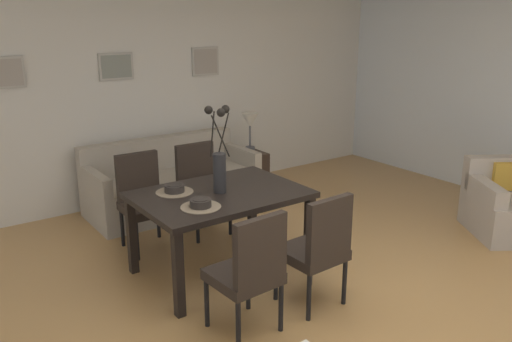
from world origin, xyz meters
TOP-DOWN VIEW (x-y plane):
  - ground_plane at (0.00, 0.00)m, footprint 9.00×9.00m
  - back_wall_panel at (0.00, 3.25)m, footprint 9.00×0.10m
  - dining_table at (-0.30, 1.00)m, footprint 1.40×0.99m
  - dining_chair_near_left at (-0.63, 0.07)m, footprint 0.46×0.46m
  - dining_chair_near_right at (-0.62, 1.90)m, footprint 0.45×0.45m
  - dining_chair_far_left at (-0.00, 0.08)m, footprint 0.46×0.46m
  - dining_chair_far_right at (0.03, 1.91)m, footprint 0.45×0.45m
  - centerpiece_vase at (-0.30, 1.00)m, footprint 0.21×0.23m
  - placemat_near_left at (-0.61, 0.78)m, footprint 0.32×0.32m
  - bowl_near_left at (-0.61, 0.78)m, footprint 0.17×0.17m
  - placemat_near_right at (-0.61, 1.22)m, footprint 0.32×0.32m
  - bowl_near_right at (-0.61, 1.22)m, footprint 0.17×0.17m
  - sofa at (0.08, 2.70)m, footprint 1.93×0.84m
  - side_table at (1.15, 2.63)m, footprint 0.36×0.36m
  - table_lamp at (1.15, 2.63)m, footprint 0.22×0.22m
  - armchair at (2.61, -0.02)m, footprint 1.11×1.11m
  - framed_picture_left at (-1.46, 3.18)m, footprint 0.38×0.03m
  - framed_picture_center at (-0.30, 3.18)m, footprint 0.40×0.03m
  - framed_picture_right at (0.86, 3.18)m, footprint 0.37×0.03m

SIDE VIEW (x-z plane):
  - ground_plane at x=0.00m, z-range 0.00..0.00m
  - side_table at x=1.15m, z-range 0.00..0.52m
  - sofa at x=0.08m, z-range -0.12..0.68m
  - armchair at x=2.61m, z-range -0.09..0.66m
  - dining_chair_near_left at x=-0.63m, z-range 0.05..0.97m
  - dining_chair_near_right at x=-0.62m, z-range 0.05..0.97m
  - dining_chair_far_left at x=0.00m, z-range 0.05..0.97m
  - dining_chair_far_right at x=0.03m, z-range 0.05..0.97m
  - dining_table at x=-0.30m, z-range 0.28..1.02m
  - placemat_near_left at x=-0.61m, z-range 0.74..0.75m
  - placemat_near_right at x=-0.61m, z-range 0.74..0.75m
  - bowl_near_left at x=-0.61m, z-range 0.75..0.81m
  - bowl_near_right at x=-0.61m, z-range 0.75..0.81m
  - table_lamp at x=1.15m, z-range 0.64..1.15m
  - centerpiece_vase at x=-0.30m, z-range 0.66..1.39m
  - back_wall_panel at x=0.00m, z-range 0.00..2.60m
  - framed_picture_left at x=-1.46m, z-range 1.47..1.79m
  - framed_picture_center at x=-0.30m, z-range 1.48..1.78m
  - framed_picture_right at x=0.86m, z-range 1.46..1.81m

